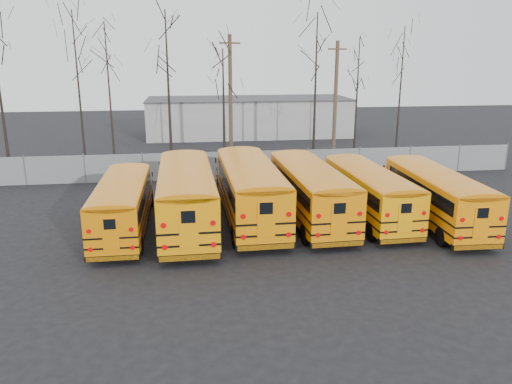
{
  "coord_description": "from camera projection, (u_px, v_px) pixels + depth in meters",
  "views": [
    {
      "loc": [
        -4.64,
        -23.44,
        8.79
      ],
      "look_at": [
        -1.17,
        2.29,
        1.6
      ],
      "focal_mm": 35.0,
      "sensor_mm": 36.0,
      "label": 1
    }
  ],
  "objects": [
    {
      "name": "bus_b",
      "position": [
        186.0,
        192.0,
        25.71
      ],
      "size": [
        2.96,
        11.93,
        3.32
      ],
      "rotation": [
        0.0,
        0.0,
        0.02
      ],
      "color": "black",
      "rests_on": "ground"
    },
    {
      "name": "tree_7",
      "position": [
        400.0,
        94.0,
        41.95
      ],
      "size": [
        0.26,
        0.26,
        11.04
      ],
      "primitive_type": "cone",
      "color": "black",
      "rests_on": "ground"
    },
    {
      "name": "fence",
      "position": [
        254.0,
        164.0,
        36.53
      ],
      "size": [
        40.0,
        0.04,
        2.0
      ],
      "primitive_type": "cube",
      "color": "gray",
      "rests_on": "ground"
    },
    {
      "name": "utility_pole_left",
      "position": [
        230.0,
        97.0,
        41.67
      ],
      "size": [
        1.8,
        0.67,
        10.35
      ],
      "rotation": [
        0.0,
        0.0,
        0.3
      ],
      "color": "#4B3B2A",
      "rests_on": "ground"
    },
    {
      "name": "tree_5",
      "position": [
        315.0,
        89.0,
        41.1
      ],
      "size": [
        0.26,
        0.26,
        12.01
      ],
      "primitive_type": "cone",
      "color": "black",
      "rests_on": "ground"
    },
    {
      "name": "tree_6",
      "position": [
        357.0,
        100.0,
        41.85
      ],
      "size": [
        0.26,
        0.26,
        10.13
      ],
      "primitive_type": "cone",
      "color": "black",
      "rests_on": "ground"
    },
    {
      "name": "bus_e",
      "position": [
        368.0,
        189.0,
        27.19
      ],
      "size": [
        2.7,
        10.44,
        2.9
      ],
      "rotation": [
        0.0,
        0.0,
        0.03
      ],
      "color": "black",
      "rests_on": "ground"
    },
    {
      "name": "tree_1",
      "position": [
        79.0,
        92.0,
        37.97
      ],
      "size": [
        0.26,
        0.26,
        11.95
      ],
      "primitive_type": "cone",
      "color": "black",
      "rests_on": "ground"
    },
    {
      "name": "ground",
      "position": [
        285.0,
        233.0,
        25.33
      ],
      "size": [
        120.0,
        120.0,
        0.0
      ],
      "primitive_type": "plane",
      "color": "black",
      "rests_on": "ground"
    },
    {
      "name": "utility_pole_right",
      "position": [
        335.0,
        101.0,
        41.01
      ],
      "size": [
        1.7,
        0.7,
        9.84
      ],
      "rotation": [
        0.0,
        0.0,
        0.33
      ],
      "color": "brown",
      "rests_on": "ground"
    },
    {
      "name": "tree_4",
      "position": [
        224.0,
        109.0,
        39.17
      ],
      "size": [
        0.26,
        0.26,
        9.21
      ],
      "primitive_type": "cone",
      "color": "black",
      "rests_on": "ground"
    },
    {
      "name": "distant_building",
      "position": [
        248.0,
        117.0,
        55.62
      ],
      "size": [
        22.0,
        8.0,
        4.0
      ],
      "primitive_type": "cube",
      "color": "#ACADA8",
      "rests_on": "ground"
    },
    {
      "name": "tree_3",
      "position": [
        169.0,
        91.0,
        38.87
      ],
      "size": [
        0.26,
        0.26,
        12.05
      ],
      "primitive_type": "cone",
      "color": "black",
      "rests_on": "ground"
    },
    {
      "name": "bus_c",
      "position": [
        250.0,
        186.0,
        26.86
      ],
      "size": [
        2.93,
        11.91,
        3.32
      ],
      "rotation": [
        0.0,
        0.0,
        0.02
      ],
      "color": "black",
      "rests_on": "ground"
    },
    {
      "name": "tree_2",
      "position": [
        110.0,
        101.0,
        36.33
      ],
      "size": [
        0.26,
        0.26,
        11.06
      ],
      "primitive_type": "cone",
      "color": "black",
      "rests_on": "ground"
    },
    {
      "name": "bus_a",
      "position": [
        123.0,
        201.0,
        25.12
      ],
      "size": [
        2.35,
        10.08,
        2.82
      ],
      "rotation": [
        0.0,
        0.0,
        0.0
      ],
      "color": "black",
      "rests_on": "ground"
    },
    {
      "name": "tree_0",
      "position": [
        0.0,
        95.0,
        36.02
      ],
      "size": [
        0.26,
        0.26,
        11.94
      ],
      "primitive_type": "cone",
      "color": "black",
      "rests_on": "ground"
    },
    {
      "name": "bus_f",
      "position": [
        435.0,
        192.0,
        26.51
      ],
      "size": [
        2.76,
        10.63,
        2.95
      ],
      "rotation": [
        0.0,
        0.0,
        -0.03
      ],
      "color": "black",
      "rests_on": "ground"
    },
    {
      "name": "bus_d",
      "position": [
        310.0,
        187.0,
        26.99
      ],
      "size": [
        2.94,
        11.28,
        3.13
      ],
      "rotation": [
        0.0,
        0.0,
        0.03
      ],
      "color": "black",
      "rests_on": "ground"
    }
  ]
}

